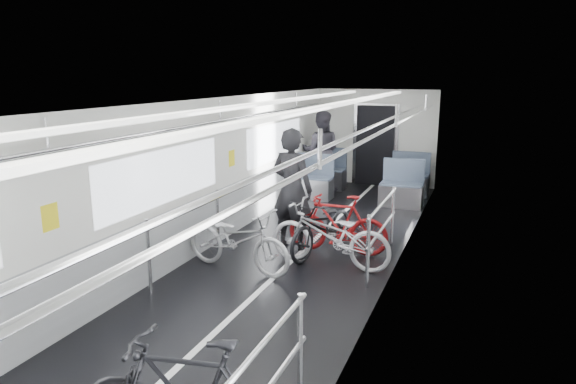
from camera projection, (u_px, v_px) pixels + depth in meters
The scene contains 7 objects.
car_shell at pixel (308, 179), 8.18m from camera, with size 3.02×14.01×2.41m.
bike_left_far at pixel (238, 240), 7.34m from camera, with size 0.61×1.74×0.91m, color #9B9CA0.
bike_right_mid at pixel (330, 235), 7.46m from camera, with size 0.64×1.84×0.97m, color silver.
bike_right_far at pixel (338, 224), 8.02m from camera, with size 0.45×1.59×0.95m, color maroon.
bike_aisle at pixel (323, 226), 8.02m from camera, with size 0.60×1.72×0.90m, color black.
person_standing at pixel (292, 189), 8.19m from camera, with size 0.71×0.47×1.96m, color black.
person_seated at pixel (321, 151), 12.28m from camera, with size 0.93×0.73×1.92m, color #34313A.
Camera 1 is at (2.61, -5.80, 2.78)m, focal length 32.00 mm.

